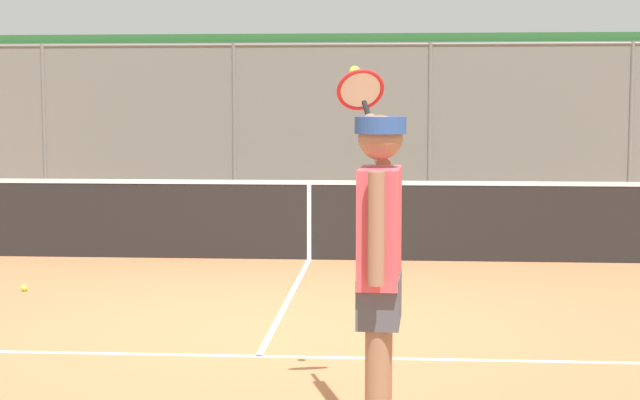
# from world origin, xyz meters

# --- Properties ---
(ground_plane) EXTENTS (60.00, 60.00, 0.00)m
(ground_plane) POSITION_xyz_m (0.00, 0.00, 0.00)
(ground_plane) COLOR #B76B42
(court_line_markings) EXTENTS (8.33, 8.47, 0.01)m
(court_line_markings) POSITION_xyz_m (0.00, 1.21, 0.00)
(court_line_markings) COLOR white
(court_line_markings) RESTS_ON ground
(fence_backdrop) EXTENTS (19.07, 1.37, 3.03)m
(fence_backdrop) POSITION_xyz_m (0.00, -8.91, 1.50)
(fence_backdrop) COLOR slate
(fence_backdrop) RESTS_ON ground
(tennis_net) EXTENTS (10.70, 0.09, 1.07)m
(tennis_net) POSITION_xyz_m (0.00, -3.81, 0.49)
(tennis_net) COLOR #2D2D2D
(tennis_net) RESTS_ON ground
(tennis_player) EXTENTS (0.44, 1.48, 2.11)m
(tennis_player) POSITION_xyz_m (-0.92, 2.87, 1.09)
(tennis_player) COLOR silver
(tennis_player) RESTS_ON ground
(tennis_ball_by_sideline) EXTENTS (0.07, 0.07, 0.07)m
(tennis_ball_by_sideline) POSITION_xyz_m (2.69, -1.57, 0.03)
(tennis_ball_by_sideline) COLOR #C1D138
(tennis_ball_by_sideline) RESTS_ON ground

